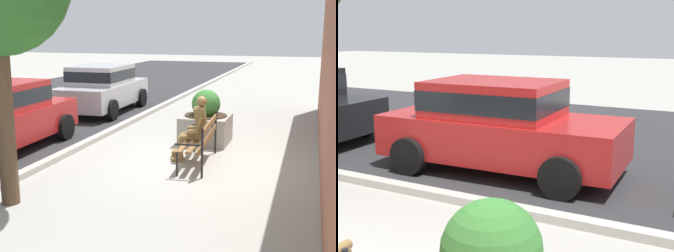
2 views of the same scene
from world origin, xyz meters
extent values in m
plane|color=#9E9B93|center=(0.00, 0.00, 0.00)|extent=(80.00, 80.00, 0.00)
cube|color=#B2AFA8|center=(0.00, 2.90, 0.06)|extent=(60.00, 0.20, 0.12)
cube|color=brown|center=(-0.05, -0.12, 0.45)|extent=(1.70, 0.23, 0.04)
cube|color=brown|center=(-0.06, 0.06, 0.45)|extent=(1.70, 0.23, 0.04)
cube|color=brown|center=(-0.08, 0.24, 0.45)|extent=(1.70, 0.23, 0.04)
cube|color=brown|center=(-0.04, -0.21, 0.62)|extent=(1.70, 0.15, 0.11)
cube|color=brown|center=(-0.04, -0.21, 0.84)|extent=(1.70, 0.15, 0.11)
cylinder|color=black|center=(-0.96, 0.19, 0.23)|extent=(0.04, 0.04, 0.45)
cylinder|color=black|center=(-0.92, -0.27, 0.47)|extent=(0.04, 0.04, 0.95)
cube|color=black|center=(-0.94, -0.01, 0.62)|extent=(0.07, 0.48, 0.03)
cylinder|color=black|center=(0.80, 0.32, 0.23)|extent=(0.04, 0.04, 0.45)
cylinder|color=black|center=(0.83, -0.15, 0.47)|extent=(0.04, 0.04, 0.95)
cube|color=black|center=(0.81, 0.12, 0.62)|extent=(0.07, 0.48, 0.03)
cube|color=olive|center=(0.13, 0.11, 0.56)|extent=(0.40, 0.38, 0.16)
cube|color=olive|center=(0.15, 0.02, 0.88)|extent=(0.41, 0.35, 0.55)
sphere|color=olive|center=(0.15, 0.01, 1.26)|extent=(0.22, 0.22, 0.22)
cylinder|color=olive|center=(-0.07, -0.01, 0.83)|extent=(0.12, 0.19, 0.29)
cylinder|color=olive|center=(-0.11, 0.13, 0.66)|extent=(0.13, 0.28, 0.10)
cylinder|color=olive|center=(0.36, 0.08, 0.83)|extent=(0.12, 0.19, 0.29)
cylinder|color=olive|center=(0.35, 0.22, 0.66)|extent=(0.13, 0.28, 0.10)
cylinder|color=olive|center=(0.02, 0.23, 0.52)|extent=(0.20, 0.38, 0.14)
cylinder|color=olive|center=(-0.02, 0.41, 0.25)|extent=(0.11, 0.11, 0.50)
cube|color=olive|center=(-0.03, 0.47, 0.04)|extent=(0.15, 0.26, 0.07)
cylinder|color=olive|center=(0.19, 0.27, 0.52)|extent=(0.20, 0.38, 0.14)
cylinder|color=olive|center=(0.16, 0.45, 0.25)|extent=(0.11, 0.11, 0.50)
cube|color=olive|center=(0.15, 0.51, 0.04)|extent=(0.15, 0.26, 0.07)
cube|color=olive|center=(0.27, 0.57, 0.08)|extent=(0.31, 0.23, 0.16)
cube|color=gray|center=(1.71, 0.27, 0.33)|extent=(1.12, 1.12, 0.66)
cylinder|color=#38281C|center=(1.71, 0.27, 0.68)|extent=(1.01, 1.01, 0.03)
sphere|color=#387A33|center=(1.71, 0.27, 0.95)|extent=(0.69, 0.69, 0.69)
cylinder|color=brown|center=(-3.02, 2.31, 1.31)|extent=(0.28, 0.28, 2.61)
cube|color=#B21E1E|center=(-0.41, 4.49, 0.61)|extent=(4.15, 1.82, 0.70)
cylinder|color=black|center=(0.90, 5.38, 0.32)|extent=(0.65, 0.24, 0.64)
cylinder|color=black|center=(0.94, 3.68, 0.32)|extent=(0.65, 0.24, 0.64)
cube|color=#B7B7BC|center=(4.84, 4.49, 0.61)|extent=(4.15, 1.82, 0.70)
cube|color=#B7B7BC|center=(4.69, 4.49, 1.26)|extent=(2.18, 1.62, 0.60)
cube|color=black|center=(4.69, 4.49, 1.26)|extent=(2.19, 1.64, 0.33)
cylinder|color=black|center=(6.14, 5.38, 0.32)|extent=(0.65, 0.24, 0.64)
cylinder|color=black|center=(6.19, 3.68, 0.32)|extent=(0.65, 0.24, 0.64)
cylinder|color=black|center=(3.48, 5.30, 0.32)|extent=(0.65, 0.24, 0.64)
cylinder|color=black|center=(3.53, 3.60, 0.32)|extent=(0.65, 0.24, 0.64)
camera|label=1|loc=(-8.60, -2.10, 2.67)|focal=47.81mm
camera|label=2|loc=(3.04, -2.10, 2.36)|focal=47.97mm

